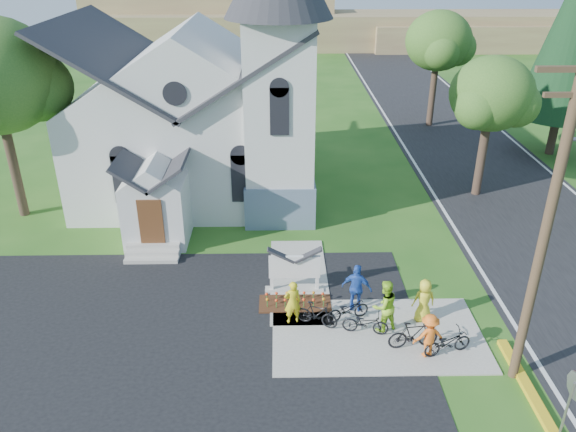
{
  "coord_description": "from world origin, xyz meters",
  "views": [
    {
      "loc": [
        -1.77,
        -14.49,
        11.89
      ],
      "look_at": [
        -1.41,
        5.0,
        2.26
      ],
      "focal_mm": 35.0,
      "sensor_mm": 36.0,
      "label": 1
    }
  ],
  "objects_px": {
    "bike_2": "(365,323)",
    "cyclist_3": "(429,336)",
    "stop_sign": "(572,396)",
    "utility_pole": "(552,216)",
    "bike_4": "(448,342)",
    "bike_0": "(348,309)",
    "cyclist_2": "(357,288)",
    "cyclist_4": "(424,301)",
    "church_sign": "(294,267)",
    "cyclist_0": "(293,302)",
    "bike_3": "(413,335)",
    "bike_1": "(317,314)",
    "cyclist_1": "(384,306)"
  },
  "relations": [
    {
      "from": "cyclist_3",
      "to": "bike_3",
      "type": "xyz_separation_m",
      "value": [
        -0.38,
        0.38,
        -0.26
      ]
    },
    {
      "from": "bike_1",
      "to": "cyclist_4",
      "type": "distance_m",
      "value": 3.69
    },
    {
      "from": "bike_1",
      "to": "cyclist_3",
      "type": "height_order",
      "value": "cyclist_3"
    },
    {
      "from": "cyclist_0",
      "to": "cyclist_4",
      "type": "distance_m",
      "value": 4.48
    },
    {
      "from": "utility_pole",
      "to": "cyclist_2",
      "type": "height_order",
      "value": "utility_pole"
    },
    {
      "from": "bike_2",
      "to": "bike_1",
      "type": "bearing_deg",
      "value": 85.34
    },
    {
      "from": "utility_pole",
      "to": "cyclist_2",
      "type": "bearing_deg",
      "value": 142.51
    },
    {
      "from": "bike_1",
      "to": "cyclist_0",
      "type": "bearing_deg",
      "value": 99.14
    },
    {
      "from": "bike_2",
      "to": "cyclist_3",
      "type": "bearing_deg",
      "value": -111.64
    },
    {
      "from": "cyclist_2",
      "to": "bike_3",
      "type": "relative_size",
      "value": 1.1
    },
    {
      "from": "church_sign",
      "to": "stop_sign",
      "type": "relative_size",
      "value": 0.89
    },
    {
      "from": "utility_pole",
      "to": "cyclist_0",
      "type": "height_order",
      "value": "utility_pole"
    },
    {
      "from": "cyclist_2",
      "to": "bike_3",
      "type": "distance_m",
      "value": 2.64
    },
    {
      "from": "bike_0",
      "to": "stop_sign",
      "type": "bearing_deg",
      "value": -158.05
    },
    {
      "from": "bike_1",
      "to": "bike_4",
      "type": "relative_size",
      "value": 0.91
    },
    {
      "from": "cyclist_2",
      "to": "bike_4",
      "type": "height_order",
      "value": "cyclist_2"
    },
    {
      "from": "cyclist_0",
      "to": "cyclist_3",
      "type": "height_order",
      "value": "cyclist_0"
    },
    {
      "from": "bike_0",
      "to": "bike_3",
      "type": "height_order",
      "value": "bike_3"
    },
    {
      "from": "bike_1",
      "to": "bike_4",
      "type": "height_order",
      "value": "bike_1"
    },
    {
      "from": "cyclist_2",
      "to": "bike_4",
      "type": "relative_size",
      "value": 1.11
    },
    {
      "from": "utility_pole",
      "to": "bike_0",
      "type": "relative_size",
      "value": 6.39
    },
    {
      "from": "bike_4",
      "to": "church_sign",
      "type": "bearing_deg",
      "value": 35.15
    },
    {
      "from": "stop_sign",
      "to": "cyclist_0",
      "type": "xyz_separation_m",
      "value": [
        -6.76,
        5.43,
        -0.92
      ]
    },
    {
      "from": "utility_pole",
      "to": "bike_4",
      "type": "relative_size",
      "value": 6.1
    },
    {
      "from": "cyclist_2",
      "to": "stop_sign",
      "type": "bearing_deg",
      "value": 147.2
    },
    {
      "from": "church_sign",
      "to": "utility_pole",
      "type": "xyz_separation_m",
      "value": [
        6.56,
        -4.7,
        4.38
      ]
    },
    {
      "from": "stop_sign",
      "to": "bike_3",
      "type": "relative_size",
      "value": 1.5
    },
    {
      "from": "cyclist_0",
      "to": "bike_3",
      "type": "xyz_separation_m",
      "value": [
        3.83,
        -1.42,
        -0.31
      ]
    },
    {
      "from": "cyclist_0",
      "to": "bike_3",
      "type": "distance_m",
      "value": 4.1
    },
    {
      "from": "bike_4",
      "to": "cyclist_2",
      "type": "bearing_deg",
      "value": 30.41
    },
    {
      "from": "cyclist_0",
      "to": "bike_4",
      "type": "relative_size",
      "value": 0.99
    },
    {
      "from": "cyclist_1",
      "to": "cyclist_3",
      "type": "distance_m",
      "value": 1.8
    },
    {
      "from": "bike_0",
      "to": "bike_4",
      "type": "distance_m",
      "value": 3.47
    },
    {
      "from": "cyclist_1",
      "to": "cyclist_3",
      "type": "xyz_separation_m",
      "value": [
        1.17,
        -1.36,
        -0.18
      ]
    },
    {
      "from": "church_sign",
      "to": "utility_pole",
      "type": "height_order",
      "value": "utility_pole"
    },
    {
      "from": "stop_sign",
      "to": "cyclist_2",
      "type": "xyz_separation_m",
      "value": [
        -4.49,
        6.09,
        -0.82
      ]
    },
    {
      "from": "bike_0",
      "to": "cyclist_4",
      "type": "relative_size",
      "value": 0.98
    },
    {
      "from": "utility_pole",
      "to": "bike_4",
      "type": "xyz_separation_m",
      "value": [
        -1.84,
        1.0,
        -4.92
      ]
    },
    {
      "from": "cyclist_4",
      "to": "church_sign",
      "type": "bearing_deg",
      "value": -28.59
    },
    {
      "from": "church_sign",
      "to": "stop_sign",
      "type": "distance_m",
      "value": 9.97
    },
    {
      "from": "bike_2",
      "to": "stop_sign",
      "type": "bearing_deg",
      "value": -126.7
    },
    {
      "from": "bike_2",
      "to": "cyclist_3",
      "type": "distance_m",
      "value": 2.16
    },
    {
      "from": "cyclist_2",
      "to": "cyclist_3",
      "type": "bearing_deg",
      "value": 149.02
    },
    {
      "from": "bike_3",
      "to": "bike_4",
      "type": "distance_m",
      "value": 1.07
    },
    {
      "from": "bike_4",
      "to": "bike_3",
      "type": "bearing_deg",
      "value": 56.05
    },
    {
      "from": "utility_pole",
      "to": "bike_4",
      "type": "bearing_deg",
      "value": 151.53
    },
    {
      "from": "cyclist_1",
      "to": "cyclist_4",
      "type": "bearing_deg",
      "value": 173.61
    },
    {
      "from": "church_sign",
      "to": "stop_sign",
      "type": "bearing_deg",
      "value": -48.12
    },
    {
      "from": "cyclist_3",
      "to": "stop_sign",
      "type": "bearing_deg",
      "value": 115.67
    },
    {
      "from": "stop_sign",
      "to": "bike_2",
      "type": "xyz_separation_m",
      "value": [
        -4.35,
        4.78,
        -1.33
      ]
    }
  ]
}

